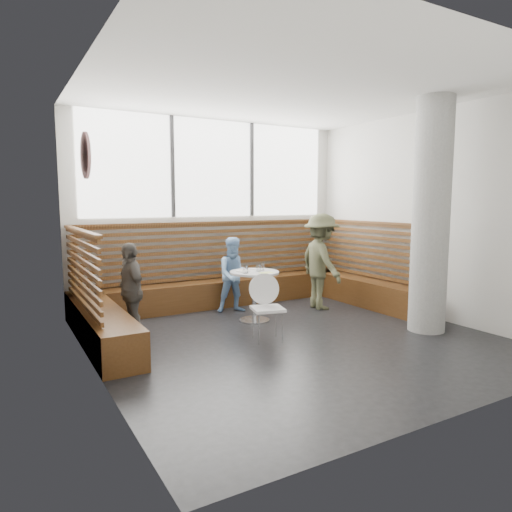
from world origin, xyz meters
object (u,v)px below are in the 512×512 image
adult_man (321,261)px  child_left (131,291)px  cafe_table (254,286)px  child_back (235,275)px  concrete_column (431,217)px  cafe_chair (265,302)px

adult_man → child_left: size_ratio=1.26×
cafe_table → child_back: 0.67m
concrete_column → child_left: concrete_column is taller
cafe_table → adult_man: (1.39, 0.17, 0.26)m
adult_man → child_back: adult_man is taller
concrete_column → adult_man: size_ratio=1.99×
concrete_column → adult_man: 2.03m
child_back → cafe_chair: bearing=-89.3°
concrete_column → cafe_chair: size_ratio=3.73×
cafe_table → concrete_column: bearing=-41.5°
concrete_column → child_back: (-1.84, 2.31, -0.98)m
adult_man → child_left: bearing=98.9°
cafe_chair → child_back: child_back is taller
concrete_column → child_left: size_ratio=2.51×
child_left → cafe_chair: bearing=53.5°
concrete_column → adult_man: concrete_column is taller
cafe_chair → child_back: (0.35, 1.54, 0.11)m
concrete_column → child_back: bearing=128.5°
cafe_table → cafe_chair: bearing=-110.9°
cafe_chair → concrete_column: bearing=-5.2°
concrete_column → adult_man: bearing=104.5°
concrete_column → child_left: (-3.69, 1.73, -0.96)m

